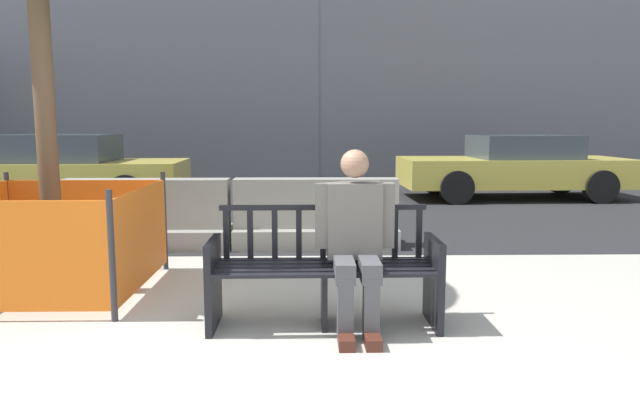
# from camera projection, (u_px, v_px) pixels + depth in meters

# --- Properties ---
(ground_plane) EXTENTS (200.00, 200.00, 0.00)m
(ground_plane) POSITION_uv_depth(u_px,v_px,m) (242.00, 348.00, 3.85)
(ground_plane) COLOR #B7B2A8
(street_asphalt) EXTENTS (120.00, 12.00, 0.01)m
(street_asphalt) POSITION_uv_depth(u_px,v_px,m) (288.00, 193.00, 12.47)
(street_asphalt) COLOR #28282B
(street_asphalt) RESTS_ON ground
(street_bench) EXTENTS (1.69, 0.54, 0.88)m
(street_bench) POSITION_uv_depth(u_px,v_px,m) (324.00, 273.00, 4.25)
(street_bench) COLOR black
(street_bench) RESTS_ON ground
(seated_person) EXTENTS (0.58, 0.72, 1.31)m
(seated_person) POSITION_uv_depth(u_px,v_px,m) (355.00, 236.00, 4.16)
(seated_person) COLOR #66605B
(seated_person) RESTS_ON ground
(jersey_barrier_centre) EXTENTS (2.00, 0.69, 0.84)m
(jersey_barrier_centre) POSITION_uv_depth(u_px,v_px,m) (316.00, 219.00, 7.02)
(jersey_barrier_centre) COLOR gray
(jersey_barrier_centre) RESTS_ON ground
(jersey_barrier_left) EXTENTS (2.00, 0.69, 0.84)m
(jersey_barrier_left) POSITION_uv_depth(u_px,v_px,m) (147.00, 220.00, 6.96)
(jersey_barrier_left) COLOR gray
(jersey_barrier_left) RESTS_ON ground
(construction_fence) EXTENTS (1.63, 1.63, 1.01)m
(construction_fence) POSITION_uv_depth(u_px,v_px,m) (53.00, 236.00, 5.07)
(construction_fence) COLOR #2D2D33
(construction_fence) RESTS_ON ground
(car_taxi_near) EXTENTS (4.39, 2.02, 1.31)m
(car_taxi_near) POSITION_uv_depth(u_px,v_px,m) (62.00, 170.00, 10.55)
(car_taxi_near) COLOR #DBC64C
(car_taxi_near) RESTS_ON ground
(car_sedan_mid) EXTENTS (4.52, 1.96, 1.28)m
(car_sedan_mid) POSITION_uv_depth(u_px,v_px,m) (515.00, 167.00, 11.52)
(car_sedan_mid) COLOR #DBC64C
(car_sedan_mid) RESTS_ON ground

